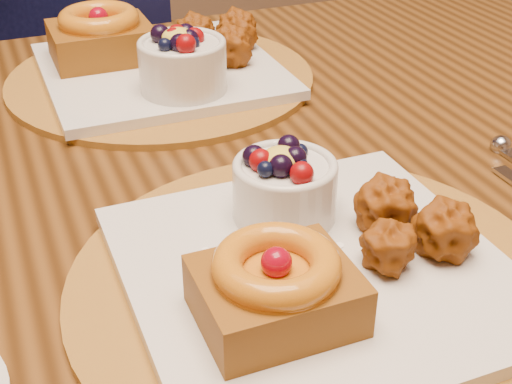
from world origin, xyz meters
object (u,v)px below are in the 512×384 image
Objects in this scene: dining_table at (222,222)px; place_setting_far at (158,60)px; place_setting_near at (311,259)px; chair_far at (33,125)px.

place_setting_far is (-0.00, 0.21, 0.11)m from dining_table.
chair_far is (-0.14, 0.91, -0.27)m from place_setting_near.
place_setting_near is (-0.00, -0.22, 0.10)m from dining_table.
place_setting_far is at bearing 91.00° from dining_table.
place_setting_near is at bearing -89.82° from place_setting_far.
place_setting_far is at bearing -69.57° from chair_far.
dining_table is at bearing -74.01° from chair_far.
dining_table is 4.21× the size of place_setting_far.
dining_table is 0.24m from place_setting_far.
chair_far reaches higher than dining_table.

